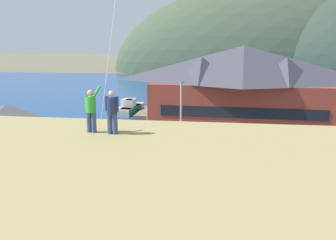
{
  "coord_description": "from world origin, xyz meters",
  "views": [
    {
      "loc": [
        4.57,
        -23.51,
        10.51
      ],
      "look_at": [
        -0.27,
        9.0,
        3.79
      ],
      "focal_mm": 41.09,
      "sensor_mm": 36.0,
      "label": 1
    }
  ],
  "objects": [
    {
      "name": "ground_plane",
      "position": [
        0.0,
        0.0,
        0.0
      ],
      "size": [
        600.0,
        600.0,
        0.0
      ],
      "primitive_type": "plane",
      "color": "#66604C"
    },
    {
      "name": "parking_lot_pad",
      "position": [
        0.0,
        5.0,
        0.05
      ],
      "size": [
        40.0,
        20.0,
        0.1
      ],
      "primitive_type": "cube",
      "color": "gray",
      "rests_on": "ground"
    },
    {
      "name": "bay_water",
      "position": [
        0.0,
        60.0,
        0.01
      ],
      "size": [
        360.0,
        84.0,
        0.03
      ],
      "primitive_type": "cube",
      "color": "navy",
      "rests_on": "ground"
    },
    {
      "name": "far_hill_west_ridge",
      "position": [
        15.66,
        117.45,
        0.0
      ],
      "size": [
        102.99,
        58.3,
        59.68
      ],
      "primitive_type": "ellipsoid",
      "color": "#3D4C38",
      "rests_on": "ground"
    },
    {
      "name": "harbor_lodge",
      "position": [
        6.55,
        20.46,
        5.39
      ],
      "size": [
        21.66,
        10.92,
        10.1
      ],
      "color": "brown",
      "rests_on": "ground"
    },
    {
      "name": "storage_shed_near_lot",
      "position": [
        -14.13,
        6.89,
        2.69
      ],
      "size": [
        7.76,
        5.13,
        5.2
      ],
      "color": "#338475",
      "rests_on": "ground"
    },
    {
      "name": "storage_shed_waterside",
      "position": [
        -1.45,
        19.53,
        2.21
      ],
      "size": [
        5.72,
        4.75,
        4.27
      ],
      "color": "beige",
      "rests_on": "ground"
    },
    {
      "name": "wharf_dock",
      "position": [
        -5.96,
        31.38,
        0.35
      ],
      "size": [
        3.2,
        10.59,
        0.7
      ],
      "color": "#70604C",
      "rests_on": "ground"
    },
    {
      "name": "moored_boat_wharfside",
      "position": [
        -9.51,
        31.97,
        0.72
      ],
      "size": [
        3.18,
        7.68,
        2.16
      ],
      "color": "#A8A399",
      "rests_on": "ground"
    },
    {
      "name": "moored_boat_outer_mooring",
      "position": [
        -2.68,
        29.6,
        0.72
      ],
      "size": [
        2.33,
        6.16,
        2.16
      ],
      "color": "navy",
      "rests_on": "ground"
    },
    {
      "name": "moored_boat_inner_slip",
      "position": [
        -9.21,
        31.44,
        0.72
      ],
      "size": [
        2.24,
        5.89,
        2.16
      ],
      "color": "#23564C",
      "rests_on": "ground"
    },
    {
      "name": "parked_car_front_row_red",
      "position": [
        7.57,
        5.65,
        1.06
      ],
      "size": [
        4.22,
        2.09,
        1.82
      ],
      "color": "#9EA3A8",
      "rests_on": "parking_lot_pad"
    },
    {
      "name": "parked_car_back_row_right",
      "position": [
        7.45,
        0.87,
        1.06
      ],
      "size": [
        4.23,
        2.12,
        1.82
      ],
      "color": "slate",
      "rests_on": "parking_lot_pad"
    },
    {
      "name": "parked_car_mid_row_near",
      "position": [
        -7.05,
        1.54,
        1.06
      ],
      "size": [
        4.26,
        2.17,
        1.82
      ],
      "color": "navy",
      "rests_on": "parking_lot_pad"
    },
    {
      "name": "parking_light_pole",
      "position": [
        0.69,
        10.56,
        4.09
      ],
      "size": [
        0.24,
        0.78,
        6.92
      ],
      "color": "#ADADB2",
      "rests_on": "parking_lot_pad"
    },
    {
      "name": "person_kite_flyer",
      "position": [
        -0.73,
        -8.94,
        7.85
      ],
      "size": [
        0.59,
        0.62,
        1.86
      ],
      "color": "#384770",
      "rests_on": "grassy_hill_foreground"
    },
    {
      "name": "person_companion",
      "position": [
        0.19,
        -9.09,
        7.83
      ],
      "size": [
        0.55,
        0.4,
        1.74
      ],
      "color": "#384770",
      "rests_on": "grassy_hill_foreground"
    }
  ]
}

